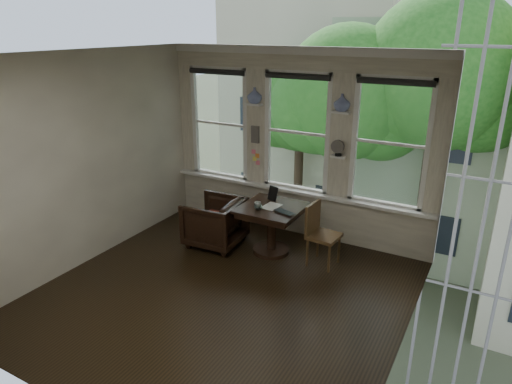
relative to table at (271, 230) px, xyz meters
The scene contains 25 objects.
ground 1.41m from the table, 90.25° to the right, with size 4.50×4.50×0.00m, color black.
ceiling 2.96m from the table, 90.25° to the right, with size 4.50×4.50×0.00m, color silver.
wall_back 1.43m from the table, 90.39° to the left, with size 4.50×4.50×0.00m, color silver.
wall_front 3.78m from the table, 90.09° to the right, with size 4.50×4.50×0.00m, color silver.
wall_left 2.87m from the table, 148.87° to the right, with size 4.50×4.50×0.00m, color silver.
wall_right 2.86m from the table, 31.27° to the right, with size 4.50×4.50×0.00m, color silver.
window_left 2.16m from the table, 148.64° to the left, with size 1.10×0.12×1.90m, color white, non-canonical shape.
window_center 1.59m from the table, 90.39° to the left, with size 1.10×0.12×1.90m, color white, non-canonical shape.
window_right 2.15m from the table, 31.57° to the left, with size 1.10×0.12×1.90m, color white, non-canonical shape.
shelf_left 2.03m from the table, 132.88° to the left, with size 0.26×0.16×0.03m, color white.
shelf_right 2.03m from the table, 47.59° to the left, with size 0.26×0.16×0.03m, color white.
intercom 1.64m from the table, 131.81° to the left, with size 0.14×0.06×0.28m, color #59544F.
sticky_notes 1.41m from the table, 131.64° to the left, with size 0.16×0.01×0.24m, color pink, non-canonical shape.
desk_fan 1.56m from the table, 46.86° to the left, with size 0.20×0.20×0.24m, color #59544F, non-canonical shape.
vase_left 2.15m from the table, 132.88° to the left, with size 0.24×0.24×0.25m, color silver.
vase_right 2.15m from the table, 47.59° to the left, with size 0.24×0.24×0.25m, color silver.
table is the anchor object (origin of this frame).
armchair_left 0.92m from the table, 167.95° to the right, with size 0.81×0.83×0.76m, color black.
cushion_red 0.93m from the table, 167.95° to the right, with size 0.45×0.45×0.06m, color maroon.
side_chair_right 0.84m from the table, ahead, with size 0.42×0.42×0.92m, color #412C17, non-canonical shape.
laptop 0.50m from the table, 34.74° to the right, with size 0.32×0.21×0.03m, color black.
mug 0.47m from the table, 137.28° to the right, with size 0.10×0.10×0.09m, color white.
drinking_glass 0.49m from the table, 121.13° to the right, with size 0.12×0.12×0.10m, color white.
tablet 0.56m from the table, 113.68° to the left, with size 0.16×0.02×0.22m, color black.
papers 0.38m from the table, 144.16° to the left, with size 0.22×0.30×0.00m, color silver.
Camera 1 is at (2.86, -4.26, 3.30)m, focal length 32.00 mm.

